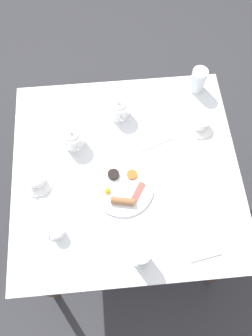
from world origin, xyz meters
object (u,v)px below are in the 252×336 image
(teacup_with_saucer_left, at_px, (36,180))
(water_glass_short, at_px, (198,80))
(teacup_with_saucer_right, at_px, (200,123))
(napkin_folded, at_px, (202,246))
(spoon_for_tea, at_px, (62,100))
(breakfast_plate, at_px, (122,188))
(water_glass_tall, at_px, (140,256))
(creamer_jug, at_px, (57,232))
(fork_by_plate, at_px, (201,193))
(fork_spare, at_px, (155,145))
(teapot_near, at_px, (119,109))
(teapot_far, at_px, (73,138))
(knife_by_plate, at_px, (164,107))

(teacup_with_saucer_left, bearing_deg, water_glass_short, -150.68)
(teacup_with_saucer_right, xyz_separation_m, napkin_folded, (0.09, 0.59, -0.02))
(spoon_for_tea, bearing_deg, breakfast_plate, 117.62)
(water_glass_tall, relative_size, creamer_jug, 1.54)
(fork_by_plate, bearing_deg, fork_spare, -56.21)
(teapot_near, relative_size, creamer_jug, 2.24)
(teacup_with_saucer_right, xyz_separation_m, fork_by_plate, (0.05, 0.35, -0.02))
(teacup_with_saucer_left, distance_m, teacup_with_saucer_right, 0.83)
(teapot_near, height_order, fork_spare, teapot_near)
(teacup_with_saucer_right, distance_m, napkin_folded, 0.60)
(breakfast_plate, height_order, spoon_for_tea, breakfast_plate)
(teacup_with_saucer_right, xyz_separation_m, water_glass_short, (-0.02, -0.23, 0.04))
(teapot_near, relative_size, teapot_far, 1.03)
(teapot_near, relative_size, teacup_with_saucer_right, 1.21)
(fork_spare, bearing_deg, knife_by_plate, -109.34)
(fork_spare, bearing_deg, creamer_jug, 39.59)
(water_glass_tall, relative_size, water_glass_short, 0.97)
(fork_by_plate, height_order, knife_by_plate, same)
(teapot_far, bearing_deg, breakfast_plate, 20.43)
(water_glass_short, xyz_separation_m, fork_spare, (0.26, 0.32, -0.06))
(teapot_near, relative_size, teacup_with_saucer_left, 1.21)
(teacup_with_saucer_left, distance_m, fork_by_plate, 0.75)
(breakfast_plate, xyz_separation_m, teacup_with_saucer_left, (0.39, -0.07, 0.01))
(water_glass_short, relative_size, fork_spare, 0.72)
(teapot_near, bearing_deg, teapot_far, -64.42)
(teacup_with_saucer_left, bearing_deg, teacup_with_saucer_right, -163.86)
(knife_by_plate, distance_m, spoon_for_tea, 0.53)
(breakfast_plate, relative_size, teapot_near, 1.52)
(water_glass_tall, bearing_deg, teacup_with_saucer_left, -41.59)
(teapot_near, bearing_deg, napkin_folded, 16.72)
(water_glass_short, height_order, napkin_folded, water_glass_short)
(napkin_folded, relative_size, spoon_for_tea, 1.20)
(teacup_with_saucer_left, relative_size, creamer_jug, 1.85)
(breakfast_plate, distance_m, spoon_for_tea, 0.58)
(breakfast_plate, bearing_deg, spoon_for_tea, -62.38)
(teapot_far, distance_m, water_glass_short, 0.70)
(teapot_far, xyz_separation_m, creamer_jug, (0.08, 0.44, -0.02))
(water_glass_short, height_order, fork_by_plate, water_glass_short)
(teacup_with_saucer_left, xyz_separation_m, water_glass_short, (-0.82, -0.46, 0.04))
(teacup_with_saucer_left, xyz_separation_m, water_glass_tall, (-0.43, 0.38, 0.04))
(teacup_with_saucer_left, xyz_separation_m, teacup_with_saucer_right, (-0.79, -0.23, -0.00))
(teacup_with_saucer_left, distance_m, fork_spare, 0.58)
(creamer_jug, bearing_deg, water_glass_short, -135.78)
(water_glass_tall, relative_size, napkin_folded, 0.81)
(breakfast_plate, bearing_deg, napkin_folded, 137.38)
(teacup_with_saucer_left, bearing_deg, teapot_near, -140.52)
(napkin_folded, height_order, knife_by_plate, napkin_folded)
(teacup_with_saucer_left, bearing_deg, spoon_for_tea, -104.95)
(teacup_with_saucer_left, xyz_separation_m, spoon_for_tea, (-0.12, -0.44, -0.02))
(teacup_with_saucer_left, bearing_deg, fork_by_plate, 170.68)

